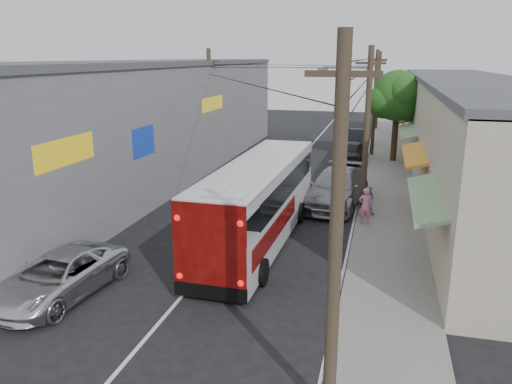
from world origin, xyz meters
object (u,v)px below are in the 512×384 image
Objects in this scene: parked_car_far at (357,138)px; pedestrian_near at (365,206)px; parked_car_mid at (351,152)px; coach_bus at (260,201)px; pedestrian_far at (368,200)px; parked_suv at (336,188)px; jeepney at (59,276)px.

parked_car_far is 2.51× the size of pedestrian_near.
pedestrian_near is at bearing -76.84° from parked_car_mid.
coach_bus is 6.26m from pedestrian_far.
coach_bus is at bearing -89.34° from parked_car_far.
parked_suv is at bearing -83.28° from parked_car_far.
parked_suv is (7.60, 12.55, 0.21)m from jeepney.
pedestrian_far is (1.68, -1.55, -0.09)m from parked_suv.
pedestrian_near is at bearing 90.33° from pedestrian_far.
pedestrian_near is (1.60, -21.48, 0.26)m from parked_car_far.
parked_suv is at bearing -83.07° from parked_car_mid.
parked_suv is 1.49× the size of parked_car_far.
jeepney is 14.39m from pedestrian_far.
parked_car_mid is at bearing 78.27° from jeepney.
coach_bus is 2.77× the size of parked_car_far.
parked_suv is 3.75× the size of pedestrian_near.
pedestrian_near is at bearing 51.68° from jeepney.
coach_bus reaches higher than parked_suv.
coach_bus is 6.63m from parked_suv.
coach_bus is at bearing 25.48° from pedestrian_near.
parked_car_mid reaches higher than jeepney.
pedestrian_near reaches higher than parked_car_far.
coach_bus is 8.33× the size of pedestrian_far.
jeepney is at bearing -100.52° from parked_car_mid.
coach_bus reaches higher than pedestrian_far.
jeepney is 1.20× the size of parked_car_far.
coach_bus reaches higher than parked_car_far.
parked_suv is (2.60, 6.04, -0.82)m from coach_bus.
jeepney is 31.91m from parked_car_far.
parked_car_mid is (2.60, 17.67, -1.02)m from coach_bus.
pedestrian_near is 1.20× the size of pedestrian_far.
parked_suv is at bearing 64.53° from jeepney.
pedestrian_far reaches higher than parked_car_far.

